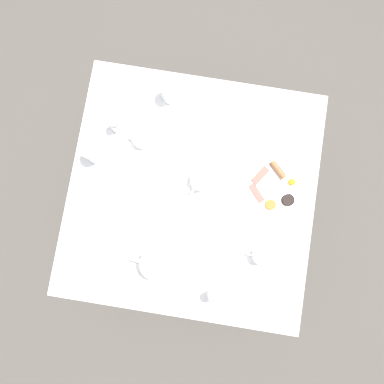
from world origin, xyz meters
TOP-DOWN VIEW (x-y plane):
  - ground_plane at (0.00, 0.00)m, footprint 8.00×8.00m
  - table at (0.00, 0.00)m, footprint 1.02×1.00m
  - breakfast_plate at (-0.33, -0.07)m, footprint 0.29×0.29m
  - teapot_near at (0.10, 0.31)m, footprint 0.21×0.12m
  - teacup_with_saucer_left at (-0.03, -0.05)m, footprint 0.13×0.13m
  - teacup_with_saucer_right at (0.24, -0.19)m, footprint 0.13×0.13m
  - water_glass_tall at (0.42, -0.09)m, footprint 0.07×0.07m
  - water_glass_short at (0.16, -0.39)m, footprint 0.07×0.07m
  - creamer_jug at (-0.31, 0.21)m, footprint 0.09×0.06m
  - pepper_grinder at (0.36, -0.22)m, footprint 0.04×0.04m
  - salt_grinder at (-0.14, 0.39)m, footprint 0.04×0.04m
  - napkin_folded at (0.16, 0.02)m, footprint 0.21×0.21m
  - fork_by_plate at (0.31, -0.37)m, footprint 0.04×0.18m
  - knife_by_plate at (-0.06, -0.24)m, footprint 0.09×0.19m
  - spoon_for_tea at (-0.30, 0.35)m, footprint 0.07×0.14m

SIDE VIEW (x-z plane):
  - ground_plane at x=0.00m, z-range 0.00..0.00m
  - table at x=0.00m, z-range 0.30..1.05m
  - fork_by_plate at x=0.31m, z-range 0.75..0.75m
  - knife_by_plate at x=-0.06m, z-range 0.75..0.75m
  - spoon_for_tea at x=-0.30m, z-range 0.75..0.75m
  - napkin_folded at x=0.16m, z-range 0.75..0.76m
  - breakfast_plate at x=-0.33m, z-range 0.74..0.78m
  - teacup_with_saucer_right at x=0.24m, z-range 0.74..0.81m
  - teacup_with_saucer_left at x=-0.03m, z-range 0.74..0.81m
  - creamer_jug at x=-0.31m, z-range 0.75..0.81m
  - teapot_near at x=0.10m, z-range 0.74..0.86m
  - water_glass_short at x=0.16m, z-range 0.75..0.86m
  - pepper_grinder at x=0.36m, z-range 0.75..0.87m
  - salt_grinder at x=-0.14m, z-range 0.75..0.87m
  - water_glass_tall at x=0.42m, z-range 0.75..0.87m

